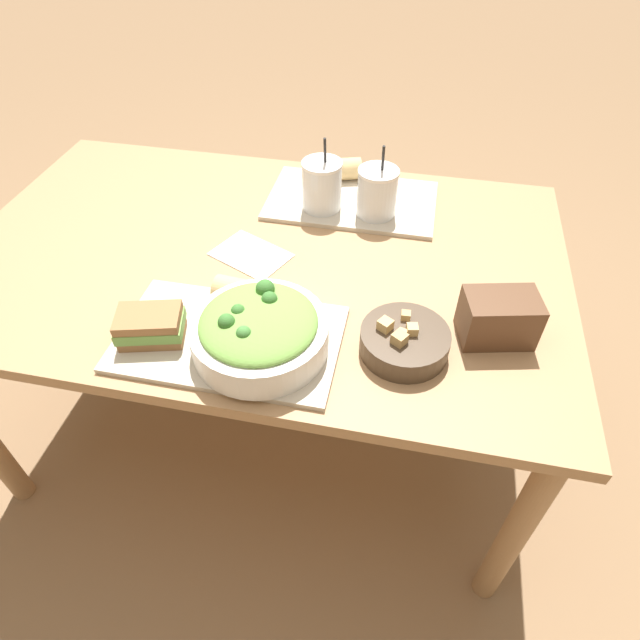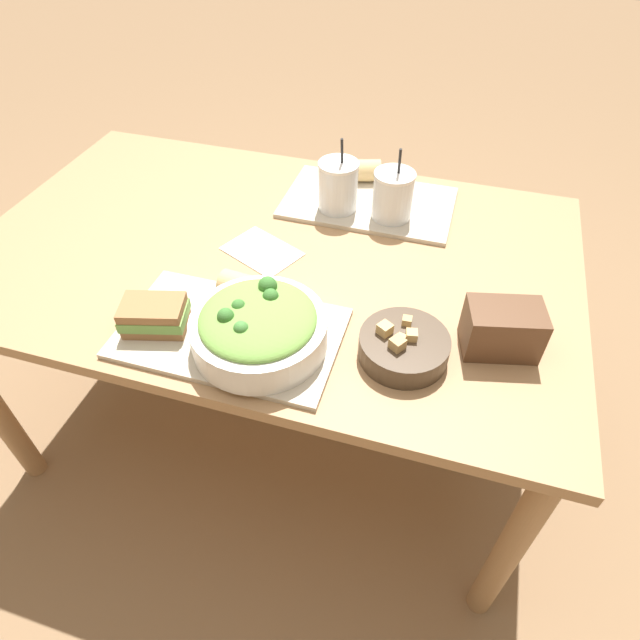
% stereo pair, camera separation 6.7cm
% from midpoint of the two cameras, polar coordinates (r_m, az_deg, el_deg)
% --- Properties ---
extents(ground_plane, '(12.00, 12.00, 0.00)m').
position_cam_midpoint_polar(ground_plane, '(1.86, -5.74, -10.63)').
color(ground_plane, '#846647').
extents(dining_table, '(1.49, 0.93, 0.71)m').
position_cam_midpoint_polar(dining_table, '(1.39, -7.57, 4.40)').
color(dining_table, '#A37A51').
rests_on(dining_table, ground_plane).
extents(tray_near, '(0.46, 0.28, 0.01)m').
position_cam_midpoint_polar(tray_near, '(1.13, -11.35, -2.00)').
color(tray_near, '#BCB29E').
rests_on(tray_near, dining_table).
extents(tray_far, '(0.46, 0.28, 0.01)m').
position_cam_midpoint_polar(tray_far, '(1.52, 2.12, 12.58)').
color(tray_far, '#BCB29E').
rests_on(tray_far, dining_table).
extents(salad_bowl, '(0.27, 0.27, 0.11)m').
position_cam_midpoint_polar(salad_bowl, '(1.06, -8.30, -1.16)').
color(salad_bowl, white).
rests_on(salad_bowl, tray_near).
extents(soup_bowl, '(0.18, 0.18, 0.07)m').
position_cam_midpoint_polar(soup_bowl, '(1.08, 7.23, -2.25)').
color(soup_bowl, '#473828').
rests_on(soup_bowl, dining_table).
extents(sandwich_near, '(0.15, 0.12, 0.06)m').
position_cam_midpoint_polar(sandwich_near, '(1.14, -19.25, -0.63)').
color(sandwich_near, olive).
rests_on(sandwich_near, tray_near).
extents(baguette_near, '(0.11, 0.07, 0.06)m').
position_cam_midpoint_polar(baguette_near, '(1.17, -10.16, 2.84)').
color(baguette_near, tan).
rests_on(baguette_near, tray_near).
extents(baguette_far, '(0.11, 0.09, 0.06)m').
position_cam_midpoint_polar(baguette_far, '(1.59, 1.47, 15.78)').
color(baguette_far, tan).
rests_on(baguette_far, tray_far).
extents(drink_cup_dark, '(0.11, 0.11, 0.20)m').
position_cam_midpoint_polar(drink_cup_dark, '(1.44, -1.16, 14.00)').
color(drink_cup_dark, silver).
rests_on(drink_cup_dark, tray_far).
extents(drink_cup_red, '(0.11, 0.11, 0.19)m').
position_cam_midpoint_polar(drink_cup_red, '(1.43, 4.73, 13.26)').
color(drink_cup_red, silver).
rests_on(drink_cup_red, tray_far).
extents(chip_bag, '(0.17, 0.13, 0.10)m').
position_cam_midpoint_polar(chip_bag, '(1.13, 16.93, 0.17)').
color(chip_bag, brown).
rests_on(chip_bag, dining_table).
extents(napkin_folded, '(0.21, 0.19, 0.00)m').
position_cam_midpoint_polar(napkin_folded, '(1.34, -8.81, 6.86)').
color(napkin_folded, white).
rests_on(napkin_folded, dining_table).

